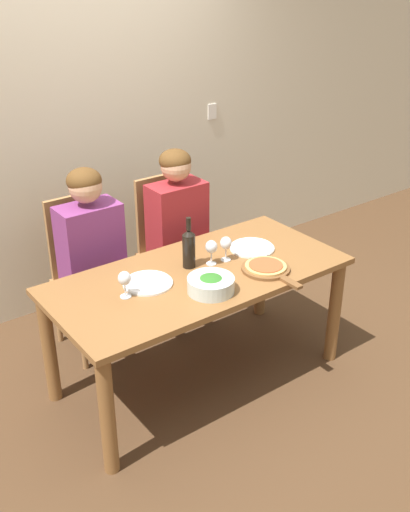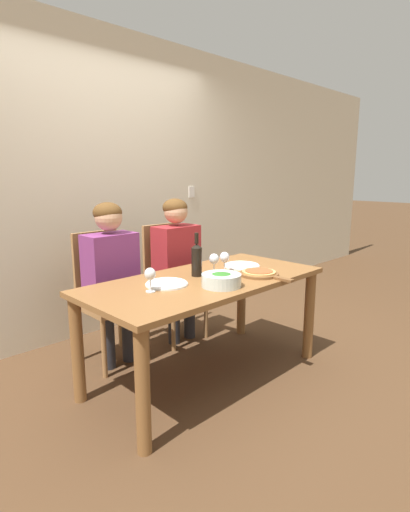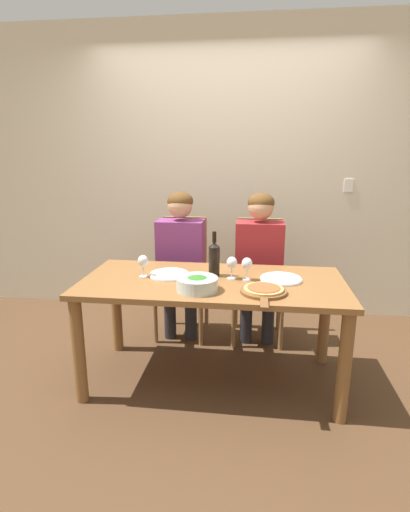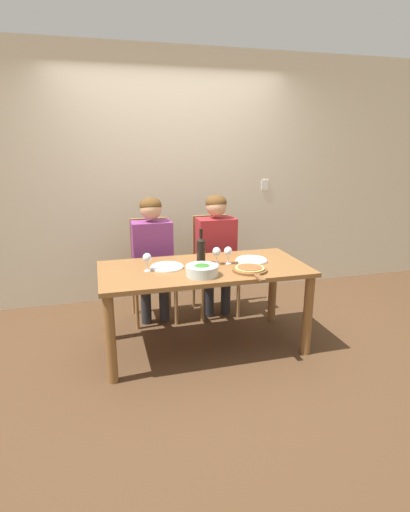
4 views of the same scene
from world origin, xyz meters
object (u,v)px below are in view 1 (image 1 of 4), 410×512
object	(u,v)px
person_man	(179,221)
dinner_plate_left	(148,283)
person_woman	(92,245)
pizza_on_board	(267,268)
broccoli_bowl	(211,284)
wine_glass_left	(125,280)
dinner_plate_right	(252,248)
wine_bottle	(189,247)
chair_right	(170,244)
wine_glass_centre	(211,248)
chair_left	(86,269)
wine_glass_right	(226,244)

from	to	relation	value
person_man	dinner_plate_left	xyz separation A→B (m)	(-0.61, -0.59, -0.01)
person_woman	pizza_on_board	bearing A→B (deg)	-52.38
broccoli_bowl	wine_glass_left	size ratio (longest dim) A/B	1.69
person_woman	dinner_plate_right	distance (m)	0.99
person_woman	wine_bottle	distance (m)	0.66
chair_right	wine_glass_centre	size ratio (longest dim) A/B	6.66
chair_right	dinner_plate_left	size ratio (longest dim) A/B	3.65
chair_right	broccoli_bowl	size ratio (longest dim) A/B	3.94
chair_right	dinner_plate_left	bearing A→B (deg)	-130.54
chair_left	wine_bottle	xyz separation A→B (m)	(0.34, -0.68, 0.32)
wine_bottle	wine_glass_centre	world-z (taller)	wine_bottle
person_man	dinner_plate_right	size ratio (longest dim) A/B	4.50
pizza_on_board	dinner_plate_left	bearing A→B (deg)	156.86
pizza_on_board	wine_glass_left	world-z (taller)	wine_glass_left
dinner_plate_left	wine_glass_centre	distance (m)	0.44
chair_left	wine_glass_right	bearing A→B (deg)	-52.88
dinner_plate_right	wine_bottle	bearing A→B (deg)	174.89
person_woman	person_man	xyz separation A→B (m)	(0.65, 0.00, 0.00)
person_woman	pizza_on_board	size ratio (longest dim) A/B	2.96
person_woman	broccoli_bowl	distance (m)	0.90
dinner_plate_right	chair_left	bearing A→B (deg)	137.54
broccoli_bowl	dinner_plate_right	distance (m)	0.58
wine_bottle	person_woman	bearing A→B (deg)	121.25
wine_bottle	chair_right	bearing A→B (deg)	65.67
chair_left	wine_glass_centre	bearing A→B (deg)	-57.70
wine_bottle	wine_glass_left	xyz separation A→B (m)	(-0.47, -0.08, -0.02)
wine_glass_right	broccoli_bowl	bearing A→B (deg)	-140.43
dinner_plate_left	chair_left	bearing A→B (deg)	92.86
wine_bottle	broccoli_bowl	world-z (taller)	wine_bottle
chair_left	wine_glass_centre	xyz separation A→B (m)	(0.46, -0.73, 0.30)
wine_glass_left	wine_bottle	bearing A→B (deg)	10.14
chair_right	dinner_plate_right	xyz separation A→B (m)	(0.14, -0.72, 0.21)
person_man	dinner_plate_right	xyz separation A→B (m)	(0.14, -0.60, -0.01)
dinner_plate_left	wine_glass_centre	world-z (taller)	wine_glass_centre
pizza_on_board	wine_glass_left	bearing A→B (deg)	164.49
person_woman	person_man	size ratio (longest dim) A/B	1.00
pizza_on_board	wine_glass_left	xyz separation A→B (m)	(-0.80, 0.22, 0.09)
person_woman	wine_glass_centre	world-z (taller)	person_woman
person_woman	dinner_plate_right	size ratio (longest dim) A/B	4.50
pizza_on_board	wine_glass_centre	xyz separation A→B (m)	(-0.21, 0.25, 0.09)
broccoli_bowl	wine_glass_right	bearing A→B (deg)	39.57
person_man	wine_glass_left	size ratio (longest dim) A/B	8.21
wine_bottle	dinner_plate_left	bearing A→B (deg)	-173.27
wine_glass_centre	wine_glass_right	bearing A→B (deg)	-6.29
person_woman	wine_glass_centre	size ratio (longest dim) A/B	8.21
dinner_plate_left	dinner_plate_right	size ratio (longest dim) A/B	1.00
broccoli_bowl	dinner_plate_left	distance (m)	0.36
wine_glass_centre	dinner_plate_right	bearing A→B (deg)	2.04
wine_bottle	pizza_on_board	xyz separation A→B (m)	(0.33, -0.31, -0.11)
wine_glass_left	person_woman	bearing A→B (deg)	78.50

